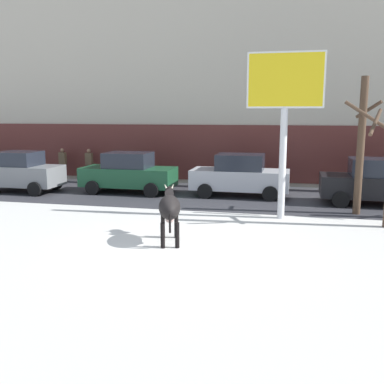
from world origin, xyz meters
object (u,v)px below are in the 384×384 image
Objects in this scene: pedestrian_by_cars at (63,164)px; bare_tree_right_lot at (361,144)px; pedestrian_near_billboard at (89,165)px; car_grey_hatchback at (22,172)px; car_darkgreen_sedan at (129,173)px; cow_black at (170,208)px; car_silver_sedan at (240,176)px; billboard at (285,91)px; car_black_sedan at (376,182)px.

bare_tree_right_lot is (14.27, -4.92, 1.65)m from pedestrian_by_cars.
pedestrian_near_billboard is at bearing 0.00° from pedestrian_by_cars.
pedestrian_near_billboard and pedestrian_by_cars have the same top height.
car_grey_hatchback reaches higher than car_darkgreen_sedan.
car_darkgreen_sedan is 4.16m from pedestrian_near_billboard.
pedestrian_by_cars is (-1.53, 0.00, 0.00)m from pedestrian_near_billboard.
pedestrian_by_cars reaches higher than cow_black.
car_silver_sedan is 10.05m from pedestrian_by_cars.
cow_black is at bearing -139.52° from bare_tree_right_lot.
billboard is 3.42m from bare_tree_right_lot.
pedestrian_near_billboard is at bearing 167.34° from car_black_sedan.
billboard reaches higher than bare_tree_right_lot.
pedestrian_near_billboard is at bearing 163.81° from car_silver_sedan.
cow_black is 7.57m from bare_tree_right_lot.
pedestrian_by_cars is 15.19m from bare_tree_right_lot.
bare_tree_right_lot reaches higher than car_silver_sedan.
car_grey_hatchback is 4.93m from car_darkgreen_sedan.
billboard is 3.21× the size of pedestrian_near_billboard.
car_grey_hatchback is 9.94m from car_silver_sedan.
car_silver_sedan and car_black_sedan have the same top height.
car_grey_hatchback is 2.03× the size of pedestrian_by_cars.
car_grey_hatchback reaches higher than pedestrian_near_billboard.
car_black_sedan is at bearing -11.42° from pedestrian_by_cars.
bare_tree_right_lot is at bearing 24.59° from billboard.
car_darkgreen_sedan is at bearing 153.14° from billboard.
bare_tree_right_lot is (9.54, -2.27, 1.63)m from car_darkgreen_sedan.
cow_black is 0.40× the size of bare_tree_right_lot.
car_black_sedan is (15.30, 0.46, -0.02)m from car_grey_hatchback.
cow_black is 0.35× the size of billboard.
car_grey_hatchback reaches higher than cow_black.
pedestrian_near_billboard is (1.64, 3.53, -0.05)m from car_grey_hatchback.
car_black_sedan reaches higher than pedestrian_near_billboard.
car_grey_hatchback reaches higher than car_black_sedan.
car_darkgreen_sedan and car_black_sedan have the same top height.
pedestrian_near_billboard is at bearing 140.41° from car_darkgreen_sedan.
car_darkgreen_sedan is 2.44× the size of pedestrian_by_cars.
billboard is 8.44m from car_darkgreen_sedan.
cow_black is 7.43m from car_silver_sedan.
cow_black is 0.55× the size of car_grey_hatchback.
car_grey_hatchback reaches higher than car_silver_sedan.
car_darkgreen_sedan is 5.42m from pedestrian_by_cars.
car_silver_sedan is (5.03, 0.26, 0.00)m from car_darkgreen_sedan.
car_darkgreen_sedan and car_silver_sedan have the same top height.
car_silver_sedan is (1.12, 7.34, -0.09)m from cow_black.
car_darkgreen_sedan is (-6.89, 3.49, -3.41)m from billboard.
cow_black is at bearing -53.85° from pedestrian_near_billboard.
car_darkgreen_sedan is at bearing 166.59° from bare_tree_right_lot.
bare_tree_right_lot is (-0.91, -1.85, 1.63)m from car_black_sedan.
pedestrian_by_cars is 0.36× the size of bare_tree_right_lot.
billboard is at bearing -12.53° from car_grey_hatchback.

